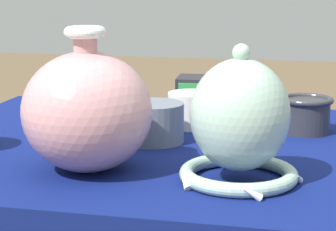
{
  "coord_description": "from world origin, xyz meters",
  "views": [
    {
      "loc": [
        0.21,
        -1.16,
        1.03
      ],
      "look_at": [
        -0.02,
        -0.16,
        0.81
      ],
      "focal_mm": 70.0,
      "sensor_mm": 36.0,
      "label": 1
    }
  ],
  "objects_px": {
    "vase_tall_bulbous": "(87,111)",
    "pot_squat_ivory": "(192,110)",
    "cup_wide_charcoal": "(307,113)",
    "vase_dome_bell": "(240,124)",
    "pot_squat_slate": "(154,122)",
    "mosaic_tile_box": "(206,95)",
    "bowl_shallow_terracotta": "(102,101)"
  },
  "relations": [
    {
      "from": "vase_tall_bulbous",
      "to": "pot_squat_ivory",
      "type": "bearing_deg",
      "value": 72.93
    },
    {
      "from": "cup_wide_charcoal",
      "to": "vase_dome_bell",
      "type": "bearing_deg",
      "value": -105.31
    },
    {
      "from": "cup_wide_charcoal",
      "to": "pot_squat_slate",
      "type": "xyz_separation_m",
      "value": [
        -0.28,
        -0.13,
        -0.0
      ]
    },
    {
      "from": "mosaic_tile_box",
      "to": "vase_tall_bulbous",
      "type": "bearing_deg",
      "value": -107.16
    },
    {
      "from": "vase_tall_bulbous",
      "to": "cup_wide_charcoal",
      "type": "distance_m",
      "value": 0.48
    },
    {
      "from": "vase_dome_bell",
      "to": "pot_squat_slate",
      "type": "distance_m",
      "value": 0.28
    },
    {
      "from": "bowl_shallow_terracotta",
      "to": "cup_wide_charcoal",
      "type": "relative_size",
      "value": 1.64
    },
    {
      "from": "vase_tall_bulbous",
      "to": "bowl_shallow_terracotta",
      "type": "bearing_deg",
      "value": 105.61
    },
    {
      "from": "pot_squat_slate",
      "to": "bowl_shallow_terracotta",
      "type": "bearing_deg",
      "value": 128.56
    },
    {
      "from": "bowl_shallow_terracotta",
      "to": "cup_wide_charcoal",
      "type": "xyz_separation_m",
      "value": [
        0.45,
        -0.08,
        0.01
      ]
    },
    {
      "from": "vase_dome_bell",
      "to": "cup_wide_charcoal",
      "type": "height_order",
      "value": "vase_dome_bell"
    },
    {
      "from": "bowl_shallow_terracotta",
      "to": "pot_squat_slate",
      "type": "distance_m",
      "value": 0.28
    },
    {
      "from": "pot_squat_ivory",
      "to": "vase_tall_bulbous",
      "type": "bearing_deg",
      "value": -107.07
    },
    {
      "from": "vase_tall_bulbous",
      "to": "pot_squat_slate",
      "type": "distance_m",
      "value": 0.22
    },
    {
      "from": "cup_wide_charcoal",
      "to": "pot_squat_ivory",
      "type": "relative_size",
      "value": 1.03
    },
    {
      "from": "vase_dome_bell",
      "to": "mosaic_tile_box",
      "type": "xyz_separation_m",
      "value": [
        -0.13,
        0.48,
        -0.05
      ]
    },
    {
      "from": "cup_wide_charcoal",
      "to": "mosaic_tile_box",
      "type": "bearing_deg",
      "value": 148.37
    },
    {
      "from": "pot_squat_ivory",
      "to": "cup_wide_charcoal",
      "type": "bearing_deg",
      "value": -0.44
    },
    {
      "from": "vase_dome_bell",
      "to": "pot_squat_slate",
      "type": "height_order",
      "value": "vase_dome_bell"
    },
    {
      "from": "vase_dome_bell",
      "to": "pot_squat_ivory",
      "type": "xyz_separation_m",
      "value": [
        -0.14,
        0.34,
        -0.05
      ]
    },
    {
      "from": "vase_tall_bulbous",
      "to": "mosaic_tile_box",
      "type": "height_order",
      "value": "vase_tall_bulbous"
    },
    {
      "from": "mosaic_tile_box",
      "to": "cup_wide_charcoal",
      "type": "relative_size",
      "value": 1.31
    },
    {
      "from": "vase_dome_bell",
      "to": "vase_tall_bulbous",
      "type": "bearing_deg",
      "value": 179.31
    },
    {
      "from": "cup_wide_charcoal",
      "to": "pot_squat_ivory",
      "type": "height_order",
      "value": "cup_wide_charcoal"
    },
    {
      "from": "mosaic_tile_box",
      "to": "pot_squat_ivory",
      "type": "bearing_deg",
      "value": -96.65
    },
    {
      "from": "mosaic_tile_box",
      "to": "bowl_shallow_terracotta",
      "type": "distance_m",
      "value": 0.24
    },
    {
      "from": "bowl_shallow_terracotta",
      "to": "cup_wide_charcoal",
      "type": "bearing_deg",
      "value": -10.57
    },
    {
      "from": "mosaic_tile_box",
      "to": "cup_wide_charcoal",
      "type": "height_order",
      "value": "mosaic_tile_box"
    },
    {
      "from": "vase_tall_bulbous",
      "to": "mosaic_tile_box",
      "type": "xyz_separation_m",
      "value": [
        0.11,
        0.48,
        -0.06
      ]
    },
    {
      "from": "cup_wide_charcoal",
      "to": "pot_squat_ivory",
      "type": "distance_m",
      "value": 0.23
    },
    {
      "from": "vase_tall_bulbous",
      "to": "vase_dome_bell",
      "type": "height_order",
      "value": "vase_tall_bulbous"
    },
    {
      "from": "pot_squat_ivory",
      "to": "vase_dome_bell",
      "type": "bearing_deg",
      "value": -68.23
    }
  ]
}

